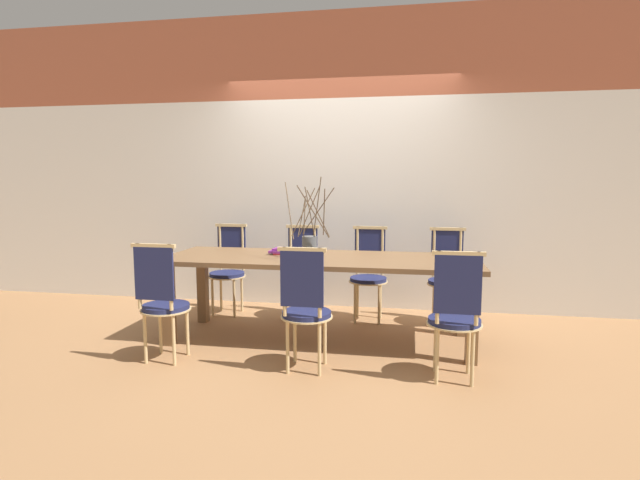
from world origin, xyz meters
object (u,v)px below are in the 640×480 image
object	(u,v)px
dining_table	(320,267)
chair_far_center	(369,271)
vase_centerpiece	(310,244)
chair_near_center	(455,313)
book_stack	(285,251)

from	to	relation	value
dining_table	chair_far_center	size ratio (longest dim) A/B	2.88
vase_centerpiece	chair_near_center	bearing A→B (deg)	-29.20
dining_table	book_stack	bearing A→B (deg)	159.00
chair_near_center	book_stack	bearing A→B (deg)	148.87
chair_near_center	chair_far_center	world-z (taller)	same
chair_far_center	vase_centerpiece	distance (m)	1.00
vase_centerpiece	chair_far_center	bearing A→B (deg)	61.69
dining_table	book_stack	size ratio (longest dim) A/B	10.65
dining_table	chair_near_center	size ratio (longest dim) A/B	2.88
vase_centerpiece	dining_table	bearing A→B (deg)	48.35
chair_near_center	vase_centerpiece	distance (m)	1.39
dining_table	vase_centerpiece	bearing A→B (deg)	-131.65
dining_table	book_stack	xyz separation A→B (m)	(-0.35, 0.13, 0.11)
dining_table	chair_near_center	xyz separation A→B (m)	(1.09, -0.74, -0.16)
book_stack	chair_near_center	bearing A→B (deg)	-31.13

